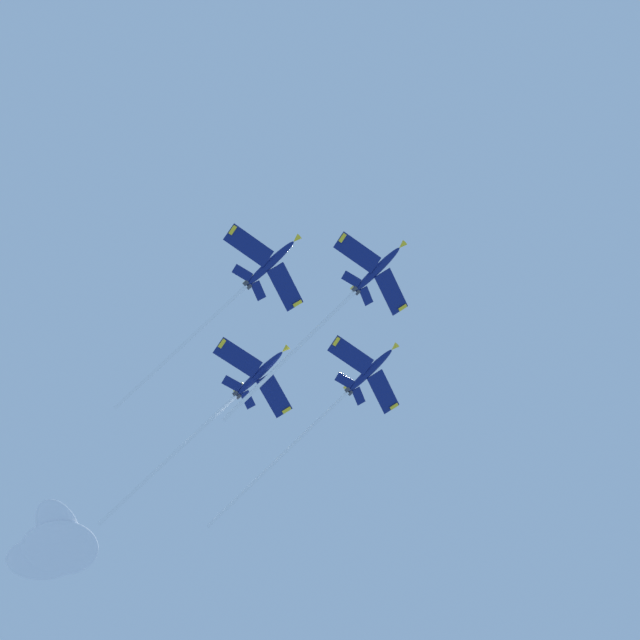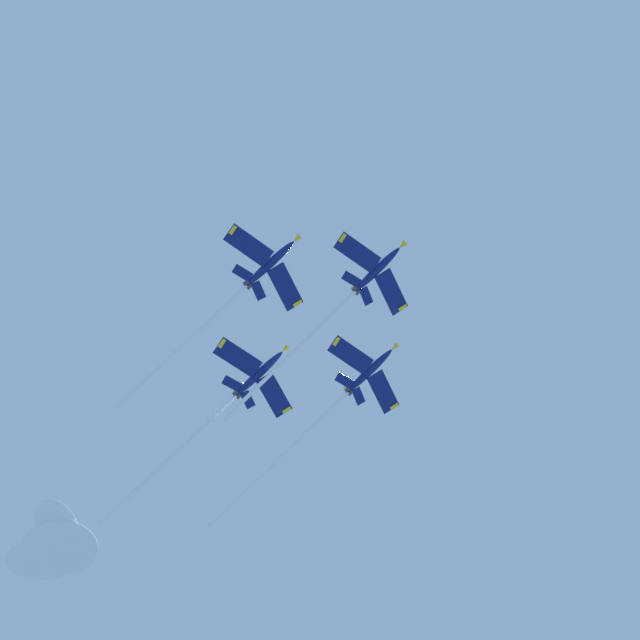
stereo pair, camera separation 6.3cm
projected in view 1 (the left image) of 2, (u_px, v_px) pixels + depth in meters
jet_lead at (350, 296)px, 170.60m from camera, size 27.06×39.94×19.99m
jet_left_wing at (341, 398)px, 175.16m from camera, size 27.75×42.47×20.61m
jet_right_wing at (248, 285)px, 165.26m from camera, size 25.51×38.45×19.15m
jet_slot at (229, 402)px, 169.43m from camera, size 27.19×40.85×18.47m
cloud_high at (56, 546)px, 271.50m from camera, size 29.64×31.85×11.58m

